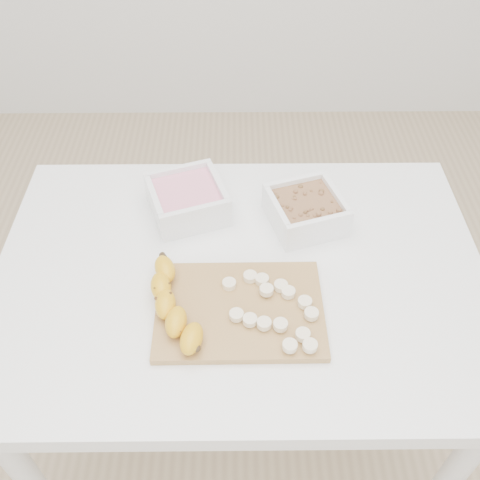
{
  "coord_description": "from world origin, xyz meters",
  "views": [
    {
      "loc": [
        -0.01,
        -0.7,
        1.57
      ],
      "look_at": [
        0.0,
        0.03,
        0.81
      ],
      "focal_mm": 40.0,
      "sensor_mm": 36.0,
      "label": 1
    }
  ],
  "objects_px": {
    "bowl_yogurt": "(187,199)",
    "bowl_granola": "(306,210)",
    "cutting_board": "(240,310)",
    "banana": "(174,305)",
    "table": "(240,300)"
  },
  "relations": [
    {
      "from": "table",
      "to": "bowl_granola",
      "type": "relative_size",
      "value": 5.35
    },
    {
      "from": "cutting_board",
      "to": "bowl_yogurt",
      "type": "bearing_deg",
      "value": 111.95
    },
    {
      "from": "table",
      "to": "bowl_yogurt",
      "type": "height_order",
      "value": "bowl_yogurt"
    },
    {
      "from": "table",
      "to": "bowl_granola",
      "type": "distance_m",
      "value": 0.24
    },
    {
      "from": "bowl_granola",
      "to": "banana",
      "type": "bearing_deg",
      "value": -136.33
    },
    {
      "from": "bowl_granola",
      "to": "cutting_board",
      "type": "bearing_deg",
      "value": -120.68
    },
    {
      "from": "bowl_granola",
      "to": "cutting_board",
      "type": "distance_m",
      "value": 0.29
    },
    {
      "from": "bowl_yogurt",
      "to": "cutting_board",
      "type": "bearing_deg",
      "value": -68.05
    },
    {
      "from": "bowl_yogurt",
      "to": "bowl_granola",
      "type": "xyz_separation_m",
      "value": [
        0.26,
        -0.04,
        -0.0
      ]
    },
    {
      "from": "banana",
      "to": "table",
      "type": "bearing_deg",
      "value": 32.94
    },
    {
      "from": "bowl_yogurt",
      "to": "bowl_granola",
      "type": "height_order",
      "value": "bowl_yogurt"
    },
    {
      "from": "table",
      "to": "banana",
      "type": "relative_size",
      "value": 4.44
    },
    {
      "from": "bowl_yogurt",
      "to": "bowl_granola",
      "type": "bearing_deg",
      "value": -7.74
    },
    {
      "from": "bowl_yogurt",
      "to": "cutting_board",
      "type": "height_order",
      "value": "bowl_yogurt"
    },
    {
      "from": "bowl_granola",
      "to": "cutting_board",
      "type": "relative_size",
      "value": 0.59
    }
  ]
}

